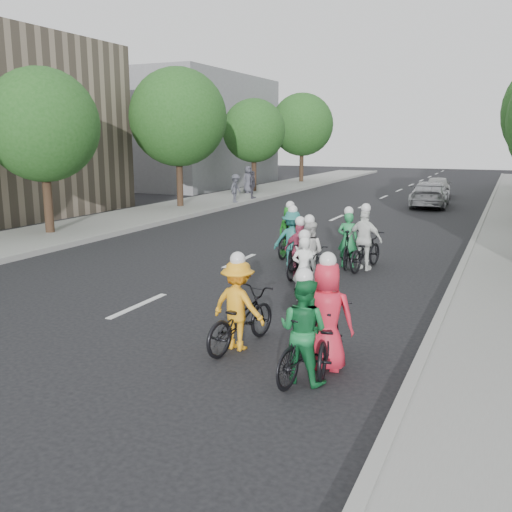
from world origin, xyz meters
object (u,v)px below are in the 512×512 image
Objects in this scene: cyclist_6 at (309,259)px; spectator_2 at (248,179)px; cyclist_8 at (365,247)px; cyclist_9 at (291,236)px; cyclist_2 at (240,313)px; spectator_0 at (236,188)px; cyclist_5 at (348,245)px; follow_car_trail at (438,186)px; cyclist_3 at (300,256)px; cyclist_7 at (293,244)px; cyclist_1 at (304,338)px; spectator_1 at (253,185)px; cyclist_0 at (305,276)px; cyclist_4 at (327,328)px; follow_car_lead at (430,194)px.

spectator_2 reaches higher than cyclist_6.
cyclist_8 is 2.55m from cyclist_9.
cyclist_2 is 1.31× the size of spectator_0.
cyclist_5 is 0.49× the size of follow_car_trail.
cyclist_3 is 0.96× the size of spectator_2.
cyclist_6 is 0.98× the size of cyclist_7.
cyclist_5 is at bearing -70.76° from cyclist_1.
cyclist_7 is 1.53m from cyclist_9.
cyclist_1 reaches higher than follow_car_trail.
cyclist_5 is at bearing -164.10° from spectator_1.
spectator_2 is (-10.66, 19.23, 0.38)m from cyclist_6.
cyclist_1 is at bearing 98.03° from cyclist_0.
cyclist_4 is 22.66m from follow_car_lead.
cyclist_1 is 23.22m from follow_car_lead.
spectator_0 is (-9.41, 15.59, 0.36)m from cyclist_0.
cyclist_7 reaches higher than cyclist_2.
cyclist_3 is at bearing -72.34° from cyclist_2.
cyclist_2 is 27.85m from follow_car_trail.
cyclist_7 is 1.96m from cyclist_8.
cyclist_8 is (1.84, 0.67, -0.06)m from cyclist_7.
follow_car_lead is 5.48m from follow_car_trail.
cyclist_0 reaches higher than follow_car_trail.
cyclist_9 is at bearing -59.15° from cyclist_1.
cyclist_9 is at bearing -23.68° from cyclist_5.
cyclist_6 is 23.14m from follow_car_trail.
follow_car_trail is at bearing -78.67° from cyclist_8.
follow_car_lead is at bearing -97.80° from cyclist_5.
follow_car_trail is at bearing -96.89° from cyclist_5.
cyclist_5 reaches higher than follow_car_lead.
cyclist_4 reaches higher than cyclist_2.
spectator_0 is at bearing 162.17° from spectator_1.
cyclist_5 is (-1.61, 7.13, -0.04)m from cyclist_4.
follow_car_lead is (2.06, 14.91, 0.01)m from cyclist_9.
cyclist_8 is 1.31× the size of spectator_0.
spectator_2 reaches higher than cyclist_0.
cyclist_0 is at bearing 91.63° from cyclist_8.
follow_car_trail is 2.22× the size of spectator_2.
cyclist_4 is 5.32m from cyclist_6.
cyclist_8 is 1.27× the size of spectator_1.
cyclist_6 is 1.66m from cyclist_7.
cyclist_7 is at bearing -75.61° from cyclist_0.
cyclist_3 is 0.53m from cyclist_6.
cyclist_7 is at bearing 81.26° from follow_car_trail.
follow_car_trail is (1.17, 21.79, -0.05)m from cyclist_7.
cyclist_4 reaches higher than cyclist_3.
cyclist_7 is at bearing 24.81° from cyclist_5.
spectator_0 reaches higher than cyclist_0.
cyclist_7 reaches higher than cyclist_3.
cyclist_0 is at bearing 105.30° from cyclist_7.
cyclist_3 is 0.81× the size of cyclist_8.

